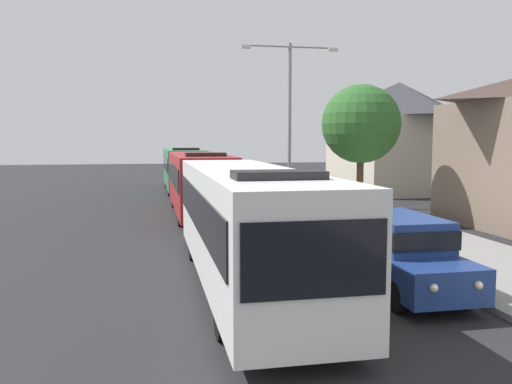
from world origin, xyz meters
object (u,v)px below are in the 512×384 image
at_px(bus_second_in_line, 199,181).
at_px(white_suv, 399,250).
at_px(roadside_tree, 361,124).
at_px(bus_middle, 183,168).
at_px(streetlamp_mid, 290,108).
at_px(bus_lead, 246,221).

bearing_deg(bus_second_in_line, white_suv, -75.67).
relative_size(white_suv, roadside_tree, 0.83).
distance_m(bus_second_in_line, bus_middle, 12.69).
relative_size(bus_second_in_line, streetlamp_mid, 1.25).
xyz_separation_m(bus_middle, streetlamp_mid, (5.40, -10.02, 3.87)).
relative_size(white_suv, streetlamp_mid, 0.57).
xyz_separation_m(bus_lead, roadside_tree, (7.23, 10.02, 2.80)).
bearing_deg(roadside_tree, bus_middle, 114.37).
bearing_deg(bus_second_in_line, bus_middle, 90.00).
xyz_separation_m(bus_lead, bus_middle, (-0.00, 25.98, -0.00)).
bearing_deg(streetlamp_mid, bus_second_in_line, -153.70).
height_order(bus_middle, streetlamp_mid, streetlamp_mid).
relative_size(bus_middle, white_suv, 2.26).
height_order(streetlamp_mid, roadside_tree, streetlamp_mid).
bearing_deg(bus_lead, bus_middle, 90.00).
bearing_deg(streetlamp_mid, bus_lead, -108.68).
relative_size(bus_lead, bus_second_in_line, 1.05).
distance_m(bus_lead, bus_second_in_line, 13.29).
height_order(bus_second_in_line, roadside_tree, roadside_tree).
distance_m(bus_lead, bus_middle, 25.98).
distance_m(bus_lead, streetlamp_mid, 17.29).
xyz_separation_m(bus_second_in_line, bus_middle, (0.00, 12.69, 0.00)).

